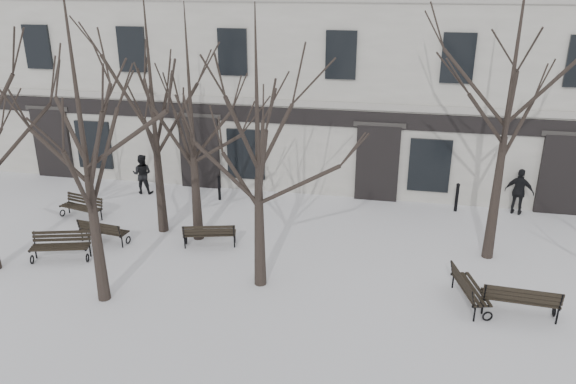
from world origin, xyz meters
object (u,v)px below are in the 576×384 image
(tree_1, at_px, (78,106))
(bench_0, at_px, (61,245))
(bench_4, at_px, (210,234))
(bench_1, at_px, (103,231))
(bench_2, at_px, (520,299))
(bench_5, at_px, (468,288))
(bench_3, at_px, (82,206))
(tree_2, at_px, (257,120))

(tree_1, relative_size, bench_0, 4.62)
(bench_4, bearing_deg, bench_1, -7.07)
(tree_1, distance_m, bench_2, 11.71)
(bench_2, height_order, bench_5, bench_2)
(bench_3, height_order, bench_5, bench_5)
(tree_1, height_order, bench_1, tree_1)
(bench_1, bearing_deg, bench_0, 68.80)
(bench_1, bearing_deg, bench_4, -165.17)
(tree_1, bearing_deg, tree_2, 22.18)
(bench_3, relative_size, bench_5, 0.94)
(bench_3, distance_m, bench_4, 5.31)
(bench_1, height_order, bench_3, bench_1)
(bench_0, relative_size, bench_1, 1.08)
(bench_2, bearing_deg, bench_3, -10.15)
(tree_1, relative_size, bench_4, 4.83)
(bench_4, bearing_deg, bench_2, 151.95)
(bench_1, relative_size, bench_4, 0.97)
(bench_0, height_order, bench_2, bench_2)
(tree_2, distance_m, bench_2, 7.95)
(bench_5, bearing_deg, bench_4, 61.85)
(bench_2, bearing_deg, tree_1, 10.66)
(tree_2, xyz_separation_m, bench_5, (5.55, 0.09, -4.21))
(bench_0, bearing_deg, tree_2, -17.24)
(tree_2, distance_m, bench_3, 9.01)
(bench_4, height_order, bench_5, bench_5)
(tree_1, xyz_separation_m, tree_2, (3.88, 1.58, -0.52))
(tree_2, bearing_deg, bench_5, 0.95)
(bench_2, bearing_deg, tree_2, 1.39)
(bench_1, height_order, bench_2, bench_2)
(bench_2, xyz_separation_m, bench_4, (-8.89, 2.16, -0.06))
(bench_1, bearing_deg, bench_5, -179.55)
(bench_0, relative_size, bench_4, 1.05)
(bench_0, relative_size, bench_5, 1.01)
(tree_1, xyz_separation_m, bench_5, (9.43, 1.67, -4.73))
(tree_2, relative_size, bench_5, 4.20)
(bench_2, bearing_deg, bench_0, 1.52)
(bench_4, bearing_deg, tree_1, 48.94)
(tree_1, bearing_deg, bench_3, 125.61)
(bench_4, bearing_deg, bench_0, 8.08)
(bench_3, bearing_deg, bench_2, -0.38)
(tree_2, height_order, bench_3, tree_2)
(bench_5, bearing_deg, tree_2, 76.10)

